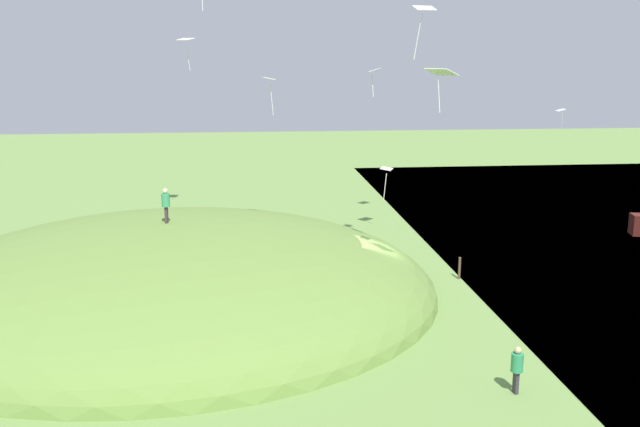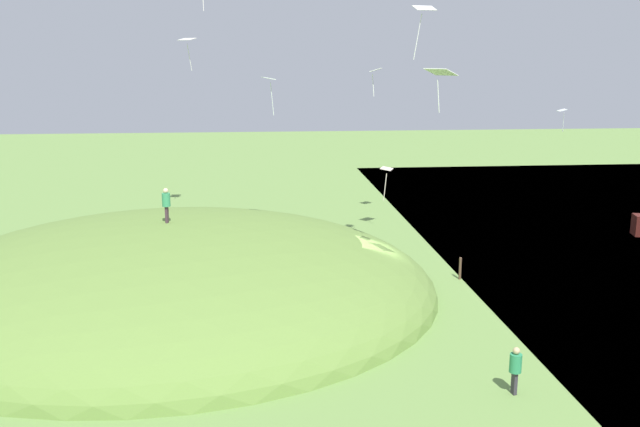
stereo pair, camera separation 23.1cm
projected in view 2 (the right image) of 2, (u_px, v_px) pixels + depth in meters
ground_plane at (376, 286)px, 35.99m from camera, size 160.00×160.00×0.00m
grass_hill at (172, 293)px, 34.95m from camera, size 27.19×25.43×7.24m
person_with_child at (166, 201)px, 34.31m from camera, size 0.49×0.49×1.79m
person_on_hilltop at (515, 365)px, 24.14m from camera, size 0.49×0.49×1.79m
kite_1 at (424, 12)px, 29.06m from camera, size 1.01×0.76×2.28m
kite_2 at (269, 81)px, 34.32m from camera, size 0.76×0.98×1.94m
kite_5 at (376, 71)px, 35.19m from camera, size 0.81×1.00×1.48m
kite_7 at (562, 112)px, 37.84m from camera, size 0.59×0.70×1.29m
kite_8 at (387, 171)px, 32.83m from camera, size 0.78×0.90×1.56m
kite_9 at (187, 41)px, 43.19m from camera, size 1.25×1.18×2.05m
kite_10 at (441, 73)px, 27.58m from camera, size 1.33×1.44×1.78m
mooring_post at (460, 268)px, 37.01m from camera, size 0.14×0.14×1.22m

